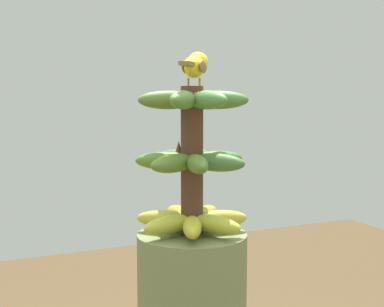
% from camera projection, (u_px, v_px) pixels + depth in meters
% --- Properties ---
extents(banana_bunch, '(0.25, 0.26, 0.33)m').
position_uv_depth(banana_bunch, '(192.00, 161.00, 1.15)').
color(banana_bunch, '#4C2D1E').
rests_on(banana_bunch, banana_tree).
extents(perched_bird, '(0.16, 0.12, 0.08)m').
position_uv_depth(perched_bird, '(195.00, 65.00, 1.17)').
color(perched_bird, '#C68933').
rests_on(perched_bird, banana_bunch).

